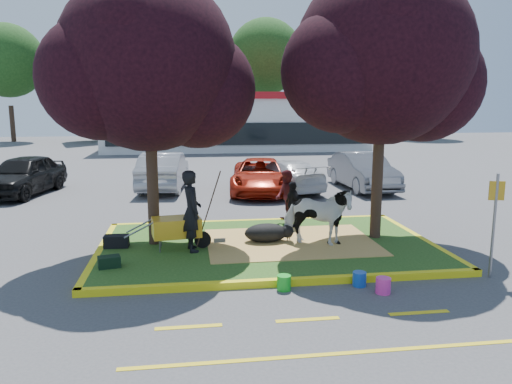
{
  "coord_description": "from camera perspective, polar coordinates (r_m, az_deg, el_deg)",
  "views": [
    {
      "loc": [
        -1.98,
        -11.93,
        3.63
      ],
      "look_at": [
        -0.22,
        0.5,
        1.37
      ],
      "focal_mm": 35.0,
      "sensor_mm": 36.0,
      "label": 1
    }
  ],
  "objects": [
    {
      "name": "ground",
      "position": [
        12.62,
        1.3,
        -6.51
      ],
      "size": [
        90.0,
        90.0,
        0.0
      ],
      "primitive_type": "plane",
      "color": "#424244",
      "rests_on": "ground"
    },
    {
      "name": "median_island",
      "position": [
        12.6,
        1.3,
        -6.19
      ],
      "size": [
        8.0,
        5.0,
        0.15
      ],
      "primitive_type": "cube",
      "color": "#224A17",
      "rests_on": "ground"
    },
    {
      "name": "curb_near",
      "position": [
        10.19,
        3.7,
        -10.23
      ],
      "size": [
        8.3,
        0.16,
        0.15
      ],
      "primitive_type": "cube",
      "color": "yellow",
      "rests_on": "ground"
    },
    {
      "name": "curb_far",
      "position": [
        15.07,
        -0.3,
        -3.45
      ],
      "size": [
        8.3,
        0.16,
        0.15
      ],
      "primitive_type": "cube",
      "color": "yellow",
      "rests_on": "ground"
    },
    {
      "name": "curb_left",
      "position": [
        12.62,
        -17.43,
        -6.64
      ],
      "size": [
        0.16,
        5.3,
        0.15
      ],
      "primitive_type": "cube",
      "color": "yellow",
      "rests_on": "ground"
    },
    {
      "name": "curb_right",
      "position": [
        13.84,
        18.28,
        -5.21
      ],
      "size": [
        0.16,
        5.3,
        0.15
      ],
      "primitive_type": "cube",
      "color": "yellow",
      "rests_on": "ground"
    },
    {
      "name": "straw_bedding",
      "position": [
        12.69,
        3.99,
        -5.72
      ],
      "size": [
        4.2,
        3.0,
        0.01
      ],
      "primitive_type": "cube",
      "color": "tan",
      "rests_on": "median_island"
    },
    {
      "name": "tree_purple_left",
      "position": [
        12.35,
        -12.11,
        13.37
      ],
      "size": [
        5.06,
        4.2,
        6.51
      ],
      "color": "black",
      "rests_on": "median_island"
    },
    {
      "name": "tree_purple_right",
      "position": [
        13.1,
        14.36,
        13.97
      ],
      "size": [
        5.3,
        4.4,
        6.82
      ],
      "color": "black",
      "rests_on": "median_island"
    },
    {
      "name": "fire_lane_stripe_a",
      "position": [
        8.53,
        -7.7,
        -15.04
      ],
      "size": [
        1.1,
        0.12,
        0.01
      ],
      "primitive_type": "cube",
      "color": "yellow",
      "rests_on": "ground"
    },
    {
      "name": "fire_lane_stripe_b",
      "position": [
        8.76,
        5.92,
        -14.3
      ],
      "size": [
        1.1,
        0.12,
        0.01
      ],
      "primitive_type": "cube",
      "color": "yellow",
      "rests_on": "ground"
    },
    {
      "name": "fire_lane_stripe_c",
      "position": [
        9.42,
        18.13,
        -12.97
      ],
      "size": [
        1.1,
        0.12,
        0.01
      ],
      "primitive_type": "cube",
      "color": "yellow",
      "rests_on": "ground"
    },
    {
      "name": "fire_lane_long",
      "position": [
        7.72,
        8.17,
        -17.9
      ],
      "size": [
        6.0,
        0.1,
        0.01
      ],
      "primitive_type": "cube",
      "color": "yellow",
      "rests_on": "ground"
    },
    {
      "name": "retail_building",
      "position": [
        40.13,
        -2.42,
        8.21
      ],
      "size": [
        20.4,
        8.4,
        4.4
      ],
      "color": "silver",
      "rests_on": "ground"
    },
    {
      "name": "treeline",
      "position": [
        49.81,
        -4.52,
        14.88
      ],
      "size": [
        46.58,
        7.8,
        14.63
      ],
      "color": "black",
      "rests_on": "ground"
    },
    {
      "name": "cow",
      "position": [
        12.32,
        6.99,
        -2.78
      ],
      "size": [
        1.9,
        1.41,
        1.46
      ],
      "primitive_type": "imported",
      "rotation": [
        0.0,
        0.0,
        1.16
      ],
      "color": "white",
      "rests_on": "median_island"
    },
    {
      "name": "calf",
      "position": [
        12.62,
        1.17,
        -4.69
      ],
      "size": [
        1.19,
        0.8,
        0.48
      ],
      "primitive_type": "ellipsoid",
      "rotation": [
        0.0,
        0.0,
        0.17
      ],
      "color": "black",
      "rests_on": "median_island"
    },
    {
      "name": "handler",
      "position": [
        11.83,
        -7.37,
        -2.16
      ],
      "size": [
        0.59,
        0.78,
        1.93
      ],
      "primitive_type": "imported",
      "rotation": [
        0.0,
        0.0,
        1.76
      ],
      "color": "black",
      "rests_on": "median_island"
    },
    {
      "name": "visitor_a",
      "position": [
        14.64,
        3.5,
        -0.48
      ],
      "size": [
        0.67,
        0.82,
        1.54
      ],
      "primitive_type": "imported",
      "rotation": [
        0.0,
        0.0,
        -1.44
      ],
      "color": "#4C151B",
      "rests_on": "median_island"
    },
    {
      "name": "visitor_b",
      "position": [
        14.07,
        4.19,
        -1.41
      ],
      "size": [
        0.49,
        0.82,
        1.31
      ],
      "primitive_type": "imported",
      "rotation": [
        0.0,
        0.0,
        -1.34
      ],
      "color": "black",
      "rests_on": "median_island"
    },
    {
      "name": "wheelbarrow",
      "position": [
        12.12,
        -9.0,
        -4.03
      ],
      "size": [
        2.03,
        0.84,
        0.77
      ],
      "rotation": [
        0.0,
        0.0,
        0.15
      ],
      "color": "black",
      "rests_on": "median_island"
    },
    {
      "name": "gear_bag_dark",
      "position": [
        12.66,
        -15.66,
        -5.44
      ],
      "size": [
        0.59,
        0.34,
        0.3
      ],
      "primitive_type": "cube",
      "rotation": [
        0.0,
        0.0,
        -0.03
      ],
      "color": "black",
      "rests_on": "median_island"
    },
    {
      "name": "gear_bag_green",
      "position": [
        11.21,
        -16.44,
        -7.66
      ],
      "size": [
        0.52,
        0.39,
        0.24
      ],
      "primitive_type": "cube",
      "rotation": [
        0.0,
        0.0,
        0.25
      ],
      "color": "black",
      "rests_on": "median_island"
    },
    {
      "name": "sign_post",
      "position": [
        11.39,
        25.62,
        -2.4
      ],
      "size": [
        0.31,
        0.1,
        2.21
      ],
      "rotation": [
        0.0,
        0.0,
        -0.25
      ],
      "color": "slate",
      "rests_on": "ground"
    },
    {
      "name": "bucket_green",
      "position": [
        9.94,
        3.21,
        -10.31
      ],
      "size": [
        0.29,
        0.29,
        0.3
      ],
      "primitive_type": "cylinder",
      "rotation": [
        0.0,
        0.0,
        -0.05
      ],
      "color": "green",
      "rests_on": "ground"
    },
    {
      "name": "bucket_pink",
      "position": [
        10.07,
        14.33,
        -10.32
      ],
      "size": [
        0.31,
        0.31,
        0.31
      ],
      "primitive_type": "cylinder",
      "rotation": [
        0.0,
        0.0,
        0.09
      ],
      "color": "#F336A2",
      "rests_on": "ground"
    },
    {
      "name": "bucket_blue",
      "position": [
        10.34,
        11.73,
        -9.71
      ],
      "size": [
        0.33,
        0.33,
        0.29
      ],
      "primitive_type": "cylinder",
      "rotation": [
        0.0,
        0.0,
        -0.25
      ],
      "color": "#164CB6",
      "rests_on": "ground"
    },
    {
      "name": "car_black",
      "position": [
        21.85,
        -25.07,
        1.77
      ],
      "size": [
        2.78,
        4.93,
        1.58
      ],
      "primitive_type": "imported",
      "rotation": [
        0.0,
        0.0,
        -0.21
      ],
      "color": "black",
      "rests_on": "ground"
    },
    {
      "name": "car_silver",
      "position": [
        21.38,
        -10.49,
        2.38
      ],
      "size": [
        2.13,
        4.92,
        1.57
      ],
      "primitive_type": "imported",
      "rotation": [
        0.0,
        0.0,
        3.04
      ],
      "color": "#93959A",
      "rests_on": "ground"
    },
    {
      "name": "car_red",
      "position": [
        20.26,
        0.51,
        1.85
      ],
      "size": [
        3.01,
        5.26,
        1.38
      ],
      "primitive_type": "imported",
      "rotation": [
        0.0,
        0.0,
        -0.15
      ],
      "color": "#A31F0D",
      "rests_on": "ground"
    },
    {
      "name": "car_white",
      "position": [
        20.67,
        3.33,
        1.9
      ],
      "size": [
        3.05,
        4.84,
        1.31
      ],
      "primitive_type": "imported",
      "rotation": [
        0.0,
        0.0,
        3.43
      ],
      "color": "silver",
      "rests_on": "ground"
    },
    {
      "name": "car_grey",
      "position": [
        21.6,
        12.09,
        2.36
      ],
      "size": [
        1.8,
        4.73,
        1.54
      ],
      "primitive_type": "imported",
      "rotation": [
        0.0,
        0.0,
        0.04
      ],
      "color": "slate",
      "rests_on": "ground"
    }
  ]
}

